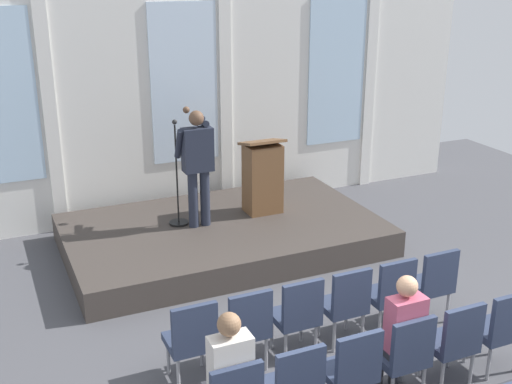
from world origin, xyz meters
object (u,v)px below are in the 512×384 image
(chair_r0_c3, at_px, (345,301))
(chair_r0_c4, at_px, (390,291))
(speaker, at_px, (197,160))
(audience_r1_c3, at_px, (401,330))
(audience_r1_c0, at_px, (228,374))
(chair_r1_c3, at_px, (405,353))
(chair_r0_c0, at_px, (192,337))
(lectern, at_px, (263,177))
(chair_r0_c2, at_px, (298,312))
(chair_r1_c1, at_px, (294,383))
(chair_r1_c5, at_px, (500,326))
(mic_stand, at_px, (178,202))
(chair_r0_c5, at_px, (433,281))
(chair_r0_c1, at_px, (246,324))
(chair_r1_c4, at_px, (454,339))
(chair_r1_c2, at_px, (351,367))

(chair_r0_c3, distance_m, chair_r0_c4, 0.58)
(speaker, bearing_deg, audience_r1_c3, -81.04)
(speaker, xyz_separation_m, audience_r1_c0, (-1.12, -3.99, -0.63))
(speaker, distance_m, chair_r1_c3, 4.21)
(chair_r0_c0, distance_m, chair_r0_c4, 2.34)
(lectern, relative_size, audience_r1_c0, 0.86)
(speaker, xyz_separation_m, chair_r0_c0, (-1.12, -3.01, -0.84))
(chair_r0_c2, bearing_deg, chair_r1_c1, -118.69)
(chair_r1_c3, bearing_deg, audience_r1_c0, 177.38)
(chair_r0_c4, xyz_separation_m, chair_r1_c5, (0.58, -1.07, 0.00))
(mic_stand, height_order, chair_r0_c4, mic_stand)
(chair_r0_c5, bearing_deg, audience_r1_c3, -139.84)
(chair_r1_c1, bearing_deg, chair_r0_c1, 90.00)
(chair_r0_c2, height_order, chair_r1_c4, same)
(chair_r0_c0, xyz_separation_m, chair_r1_c3, (1.75, -1.07, 0.00))
(chair_r1_c3, bearing_deg, audience_r1_c3, 90.00)
(speaker, relative_size, chair_r1_c2, 1.80)
(chair_r1_c3, bearing_deg, chair_r1_c2, 180.00)
(chair_r1_c3, height_order, audience_r1_c3, audience_r1_c3)
(chair_r1_c1, bearing_deg, chair_r0_c4, 31.35)
(mic_stand, height_order, audience_r1_c3, mic_stand)
(chair_r0_c2, xyz_separation_m, audience_r1_c0, (-1.17, -0.99, 0.21))
(chair_r0_c1, bearing_deg, chair_r1_c2, -61.31)
(chair_r1_c5, bearing_deg, chair_r1_c3, 180.00)
(mic_stand, relative_size, chair_r1_c1, 1.65)
(speaker, height_order, audience_r1_c3, speaker)
(mic_stand, xyz_separation_m, chair_r1_c2, (0.30, -4.24, -0.19))
(chair_r0_c0, xyz_separation_m, chair_r1_c2, (1.17, -1.07, 0.00))
(chair_r0_c5, relative_size, chair_r1_c4, 1.00)
(chair_r1_c4, height_order, chair_r1_c5, same)
(chair_r0_c5, xyz_separation_m, audience_r1_c3, (-1.17, -0.99, 0.20))
(chair_r0_c3, bearing_deg, chair_r0_c0, 180.00)
(audience_r1_c0, bearing_deg, chair_r1_c3, -2.62)
(chair_r0_c2, height_order, chair_r0_c4, same)
(chair_r1_c2, bearing_deg, chair_r0_c5, 31.35)
(chair_r1_c4, distance_m, chair_r1_c5, 0.58)
(chair_r1_c1, bearing_deg, chair_r1_c2, 0.00)
(chair_r0_c0, xyz_separation_m, chair_r1_c4, (2.34, -1.07, 0.00))
(chair_r0_c5, distance_m, audience_r1_c0, 3.09)
(chair_r0_c5, bearing_deg, lectern, 103.17)
(chair_r1_c3, bearing_deg, chair_r1_c1, 180.00)
(mic_stand, relative_size, chair_r0_c5, 1.65)
(lectern, xyz_separation_m, audience_r1_c3, (-0.43, -4.12, -0.21))
(chair_r0_c0, bearing_deg, chair_r1_c1, -61.31)
(mic_stand, relative_size, audience_r1_c0, 1.16)
(speaker, relative_size, chair_r0_c0, 1.80)
(mic_stand, bearing_deg, chair_r0_c2, -84.53)
(lectern, bearing_deg, chair_r1_c1, -110.89)
(chair_r1_c1, bearing_deg, lectern, 69.11)
(chair_r0_c5, distance_m, chair_r1_c1, 2.57)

